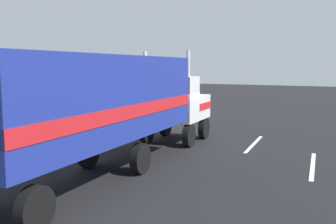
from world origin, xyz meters
The scene contains 5 objects.
ground_plane centered at (0.00, 0.00, 0.00)m, with size 120.00×120.00×0.00m, color black.
lane_stripe_near centered at (1.64, -3.50, 0.01)m, with size 4.40×0.16×0.01m, color silver.
lane_stripe_mid centered at (-1.42, -6.59, 0.01)m, with size 4.40×0.16×0.01m, color silver.
semi_truck centered at (-5.35, -0.17, 2.52)m, with size 14.31×3.82×4.50m.
person_bystander centered at (-2.34, 2.21, 0.89)m, with size 0.35×0.47×1.63m.
Camera 1 is at (-16.81, -8.27, 3.81)m, focal length 41.36 mm.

